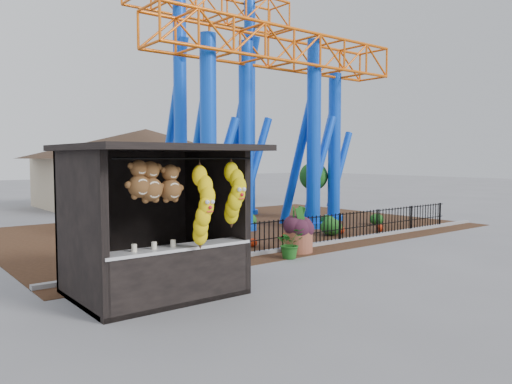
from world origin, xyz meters
TOP-DOWN VIEW (x-y plane):
  - ground at (0.00, 0.00)m, footprint 120.00×120.00m
  - mulch_bed at (4.00, 8.00)m, footprint 18.00×12.00m
  - curb at (4.00, 3.00)m, footprint 18.00×0.18m
  - prize_booth at (-3.00, 0.91)m, footprint 3.50×3.40m
  - picket_fence at (4.90, 3.00)m, footprint 12.20×0.06m
  - roller_coaster at (5.12, 8.23)m, footprint 11.00×6.37m
  - terracotta_planter at (2.50, 2.60)m, footprint 1.01×1.01m
  - planter_foliage at (2.50, 2.60)m, footprint 0.70×0.70m
  - potted_plant at (1.70, 2.10)m, footprint 0.82×0.72m
  - landscaping at (5.18, 5.58)m, footprint 8.02×4.35m
  - pavilion at (6.00, 20.00)m, footprint 15.00×15.00m

SIDE VIEW (x-z plane):
  - ground at x=0.00m, z-range 0.00..0.00m
  - mulch_bed at x=4.00m, z-range 0.00..0.02m
  - curb at x=4.00m, z-range 0.00..0.12m
  - landscaping at x=5.18m, z-range -0.03..0.64m
  - terracotta_planter at x=2.50m, z-range 0.00..0.66m
  - potted_plant at x=1.70m, z-range 0.00..0.88m
  - picket_fence at x=4.90m, z-range 0.00..1.00m
  - planter_foliage at x=2.50m, z-range 0.66..1.30m
  - prize_booth at x=-3.00m, z-range -0.03..3.09m
  - pavilion at x=6.00m, z-range 0.67..5.47m
  - roller_coaster at x=5.12m, z-range 1.03..11.85m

